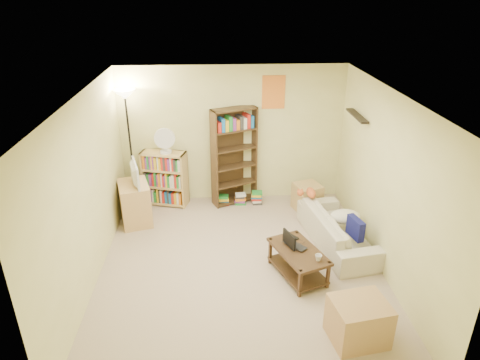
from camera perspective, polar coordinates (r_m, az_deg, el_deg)
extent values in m
plane|color=tan|center=(6.33, 0.04, -11.48)|extent=(4.50, 4.50, 0.00)
cube|color=beige|center=(7.76, -1.01, 6.02)|extent=(4.00, 0.04, 2.50)
cube|color=beige|center=(3.79, 2.26, -16.26)|extent=(4.00, 0.04, 2.50)
cube|color=beige|center=(5.91, -19.69, -1.70)|extent=(0.04, 4.50, 2.50)
cube|color=beige|center=(6.13, 19.06, -0.68)|extent=(0.04, 4.50, 2.50)
cube|color=white|center=(5.25, 0.05, 11.10)|extent=(4.00, 4.50, 0.04)
cube|color=#E7421B|center=(7.61, 4.49, 11.59)|extent=(0.40, 0.02, 0.58)
cube|color=black|center=(7.04, 15.32, 8.28)|extent=(0.12, 0.80, 0.03)
imported|color=beige|center=(6.87, 12.86, -6.41)|extent=(1.99, 1.24, 0.52)
cube|color=navy|center=(6.49, 15.14, -6.20)|extent=(0.19, 0.36, 0.31)
ellipsoid|color=silver|center=(6.86, 13.83, -4.76)|extent=(0.48, 0.34, 0.20)
ellipsoid|color=#CA5A2A|center=(7.18, 9.45, -1.68)|extent=(0.34, 0.19, 0.13)
sphere|color=#CA5A2A|center=(7.11, 8.05, -1.70)|extent=(0.11, 0.11, 0.11)
cube|color=#3F2718|center=(6.01, 7.82, -9.41)|extent=(0.81, 1.05, 0.04)
cube|color=#3F2718|center=(6.18, 7.66, -11.78)|extent=(0.77, 1.00, 0.03)
cube|color=#3F2718|center=(5.74, 8.00, -13.52)|extent=(0.04, 0.04, 0.41)
cube|color=#3F2718|center=(5.95, 11.66, -12.29)|extent=(0.04, 0.04, 0.41)
cube|color=#3F2718|center=(6.30, 4.05, -9.43)|extent=(0.04, 0.04, 0.41)
cube|color=#3F2718|center=(6.49, 7.49, -8.48)|extent=(0.04, 0.04, 0.41)
imported|color=black|center=(6.09, 7.61, -8.45)|extent=(0.58, 0.58, 0.03)
cube|color=white|center=(5.97, 6.56, -7.88)|extent=(0.12, 0.29, 0.21)
imported|color=silver|center=(5.81, 10.42, -10.15)|extent=(0.16, 0.16, 0.09)
cube|color=black|center=(6.25, 7.16, -7.52)|extent=(0.14, 0.16, 0.02)
cube|color=tan|center=(7.46, -13.82, -3.02)|extent=(0.64, 0.77, 0.71)
imported|color=black|center=(7.23, -14.25, 0.81)|extent=(0.71, 0.43, 0.38)
cube|color=#452E1A|center=(7.70, -0.77, 3.07)|extent=(0.85, 0.56, 1.80)
cube|color=tan|center=(7.90, -9.97, 0.19)|extent=(0.85, 0.51, 1.02)
cylinder|color=silver|center=(7.67, -9.86, 3.74)|extent=(0.20, 0.20, 0.04)
cylinder|color=silver|center=(7.63, -9.91, 4.44)|extent=(0.02, 0.02, 0.20)
cylinder|color=silver|center=(7.55, -10.02, 5.50)|extent=(0.36, 0.06, 0.36)
cylinder|color=black|center=(8.19, -13.57, -3.05)|extent=(0.32, 0.32, 0.03)
cylinder|color=black|center=(7.79, -14.29, 3.44)|extent=(0.03, 0.03, 2.02)
cone|color=beige|center=(7.49, -15.14, 11.00)|extent=(0.36, 0.36, 0.16)
cube|color=tan|center=(7.78, 8.94, -2.27)|extent=(0.54, 0.54, 0.49)
cube|color=tan|center=(5.27, 15.52, -17.68)|extent=(0.69, 0.61, 0.51)
cube|color=red|center=(7.95, -2.24, -2.67)|extent=(0.20, 0.16, 0.17)
cube|color=#1966B2|center=(7.94, 0.01, -2.52)|extent=(0.20, 0.16, 0.21)
cube|color=gold|center=(7.95, 2.26, -2.38)|extent=(0.20, 0.16, 0.24)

